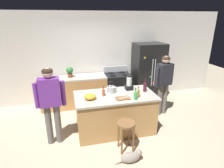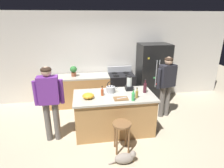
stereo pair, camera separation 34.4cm
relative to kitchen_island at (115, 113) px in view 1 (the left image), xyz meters
name	(u,v)px [view 1 (the left image)]	position (x,y,z in m)	size (l,w,h in m)	color
ground_plane	(115,130)	(0.00, 0.00, -0.45)	(14.00, 14.00, 0.00)	beige
back_wall	(99,57)	(0.00, 1.95, 0.90)	(8.00, 0.10, 2.70)	silver
kitchen_island	(115,113)	(0.00, 0.00, 0.00)	(1.78, 0.93, 0.90)	#B7844C
back_counter_run	(76,91)	(-0.80, 1.55, 0.00)	(2.00, 0.64, 0.90)	#B7844C
refrigerator	(148,72)	(1.45, 1.50, 0.45)	(0.90, 0.73, 1.80)	black
stove_range	(117,88)	(0.47, 1.52, 0.01)	(0.76, 0.65, 1.08)	black
person_by_island_left	(51,100)	(-1.35, -0.14, 0.54)	(0.59, 0.23, 1.64)	#66605B
person_by_sink_right	(164,80)	(1.44, 0.47, 0.52)	(0.59, 0.31, 1.61)	#66605B
bar_stool	(126,129)	(0.03, -0.72, 0.03)	(0.36, 0.36, 0.62)	brown
cat	(131,157)	(0.03, -1.08, -0.34)	(0.52, 0.18, 0.26)	gray
potted_plant	(70,71)	(-0.93, 1.55, 0.62)	(0.20, 0.20, 0.30)	brown
blender_appliance	(129,84)	(0.40, 0.24, 0.60)	(0.17, 0.17, 0.35)	black
bottle_wine	(145,87)	(0.71, 0.03, 0.56)	(0.08, 0.08, 0.32)	#471923
bottle_vinegar	(138,93)	(0.45, -0.23, 0.53)	(0.06, 0.06, 0.24)	olive
bottle_cooking_sauce	(103,92)	(-0.26, 0.01, 0.53)	(0.06, 0.06, 0.22)	#B24C26
bottle_soda	(135,96)	(0.34, -0.35, 0.54)	(0.07, 0.07, 0.26)	#3FB259
mixing_bowl	(90,97)	(-0.57, -0.09, 0.50)	(0.25, 0.25, 0.11)	orange
tea_kettle	(111,89)	(-0.05, 0.16, 0.53)	(0.28, 0.20, 0.27)	#B7BABF
cutting_board	(123,98)	(0.11, -0.24, 0.46)	(0.30, 0.20, 0.02)	brown
chef_knife	(124,98)	(0.13, -0.24, 0.47)	(0.22, 0.03, 0.01)	#B7BABF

